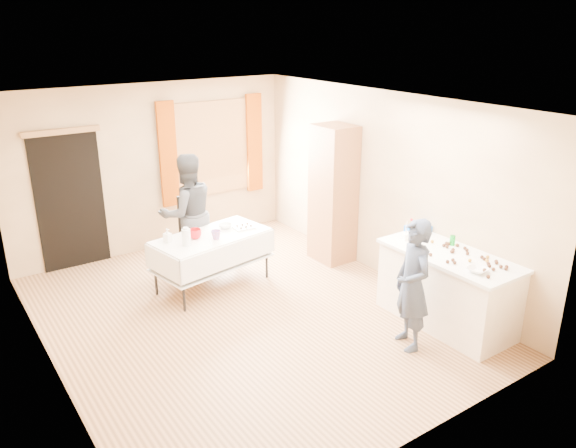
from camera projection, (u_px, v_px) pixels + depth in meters
floor at (246, 315)px, 7.01m from camera, size 4.50×5.50×0.02m
ceiling at (240, 103)px, 6.12m from camera, size 4.50×5.50×0.02m
wall_back at (153, 168)px, 8.70m from camera, size 4.50×0.02×2.60m
wall_front at (420, 311)px, 4.43m from camera, size 4.50×0.02×2.60m
wall_left at (39, 261)px, 5.36m from camera, size 0.02×5.50×2.60m
wall_right at (384, 186)px, 7.77m from camera, size 0.02×5.50×2.60m
window_frame at (212, 148)px, 9.13m from camera, size 1.32×0.06×1.52m
window_pane at (212, 148)px, 9.12m from camera, size 1.20×0.02×1.40m
curtain_left at (168, 155)px, 8.68m from camera, size 0.28×0.06×1.65m
curtain_right at (254, 143)px, 9.51m from camera, size 0.28×0.06×1.65m
doorway at (70, 202)px, 8.09m from camera, size 0.95×0.04×2.00m
door_lintel at (61, 132)px, 7.71m from camera, size 1.05×0.06×0.08m
cabinet at (333, 194)px, 8.32m from camera, size 0.50×0.60×2.06m
counter at (447, 289)px, 6.68m from camera, size 0.79×1.67×0.91m
party_table at (212, 256)px, 7.62m from camera, size 1.68×1.07×0.75m
chair at (197, 243)px, 8.45m from camera, size 0.44×0.44×1.02m
girl at (413, 285)px, 6.10m from camera, size 0.76×0.69×1.50m
woman at (188, 214)px, 7.99m from camera, size 0.94×0.78×1.74m
soda_can at (452, 240)px, 6.74m from camera, size 0.09×0.09×0.12m
mixing_bowl at (478, 270)px, 6.03m from camera, size 0.25×0.25×0.05m
foam_block at (407, 236)px, 6.94m from camera, size 0.16×0.11×0.08m
blue_basket at (418, 229)px, 7.18m from camera, size 0.32×0.24×0.08m
pitcher at (186, 237)px, 7.14m from camera, size 0.12×0.12×0.22m
cup_red at (195, 234)px, 7.38m from camera, size 0.22×0.22×0.13m
cup_rainbow at (216, 235)px, 7.36m from camera, size 0.21×0.21×0.12m
small_bowl at (225, 226)px, 7.77m from camera, size 0.25×0.25×0.06m
pastry_tray at (244, 228)px, 7.76m from camera, size 0.30×0.23×0.02m
bottle at (167, 236)px, 7.25m from camera, size 0.14×0.14×0.18m
cake_balls at (466, 256)px, 6.40m from camera, size 0.52×1.06×0.04m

